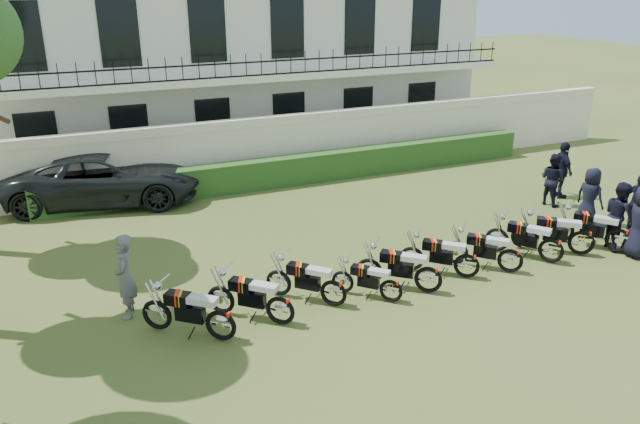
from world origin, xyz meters
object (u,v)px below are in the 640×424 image
(motorcycle_8, at_px, (582,237))
(suv, at_px, (104,178))
(officer_4, at_px, (552,179))
(inspector, at_px, (125,276))
(motorcycle_6, at_px, (511,255))
(motorcycle_7, at_px, (552,245))
(motorcycle_0, at_px, (220,318))
(officer_5, at_px, (562,170))
(officer_2, at_px, (638,203))
(officer_1, at_px, (619,215))
(motorcycle_9, at_px, (619,234))
(motorcycle_2, at_px, (334,287))
(motorcycle_3, at_px, (391,286))
(motorcycle_1, at_px, (280,304))
(officer_0, at_px, (640,222))
(motorcycle_5, at_px, (467,260))
(officer_3, at_px, (590,196))
(motorcycle_4, at_px, (429,273))

(motorcycle_8, distance_m, suv, 14.41)
(suv, height_order, officer_4, officer_4)
(inspector, xyz_separation_m, officer_4, (13.39, 1.81, -0.10))
(motorcycle_6, bearing_deg, motorcycle_7, -42.98)
(motorcycle_0, relative_size, officer_5, 0.89)
(suv, xyz_separation_m, officer_2, (13.74, -8.60, 0.02))
(officer_4, bearing_deg, inspector, 86.57)
(suv, distance_m, officer_1, 15.36)
(motorcycle_8, bearing_deg, officer_5, 3.64)
(officer_2, relative_size, officer_5, 0.90)
(officer_4, bearing_deg, motorcycle_9, 153.04)
(motorcycle_8, bearing_deg, motorcycle_2, 129.33)
(motorcycle_3, distance_m, motorcycle_8, 5.84)
(motorcycle_1, bearing_deg, officer_4, -28.18)
(motorcycle_0, relative_size, officer_0, 0.88)
(motorcycle_0, xyz_separation_m, motorcycle_9, (10.78, -0.02, -0.00))
(motorcycle_1, bearing_deg, suv, 58.57)
(motorcycle_3, xyz_separation_m, officer_2, (8.55, 0.88, 0.42))
(motorcycle_6, bearing_deg, officer_1, -42.95)
(motorcycle_1, relative_size, motorcycle_5, 1.02)
(suv, bearing_deg, motorcycle_2, -144.40)
(motorcycle_3, bearing_deg, officer_2, -37.82)
(officer_0, bearing_deg, motorcycle_9, 53.42)
(motorcycle_5, height_order, motorcycle_6, motorcycle_5)
(suv, xyz_separation_m, officer_1, (12.26, -9.25, 0.10))
(officer_2, xyz_separation_m, officer_4, (-0.65, 2.71, -0.01))
(suv, xyz_separation_m, officer_3, (12.88, -7.64, 0.03))
(motorcycle_8, relative_size, officer_1, 0.90)
(officer_2, bearing_deg, officer_5, -8.32)
(motorcycle_2, xyz_separation_m, motorcycle_4, (2.27, -0.31, 0.02))
(motorcycle_9, relative_size, inspector, 0.93)
(motorcycle_0, xyz_separation_m, officer_2, (12.47, 0.91, 0.32))
(officer_4, bearing_deg, officer_0, 158.14)
(officer_4, bearing_deg, motorcycle_2, 98.42)
(motorcycle_5, bearing_deg, officer_1, -48.88)
(motorcycle_0, bearing_deg, motorcycle_8, -48.39)
(motorcycle_7, height_order, officer_3, officer_3)
(motorcycle_2, relative_size, motorcycle_6, 1.01)
(motorcycle_1, relative_size, suv, 0.26)
(officer_3, bearing_deg, suv, 48.30)
(motorcycle_6, distance_m, motorcycle_9, 3.42)
(motorcycle_3, distance_m, motorcycle_6, 3.44)
(motorcycle_5, xyz_separation_m, officer_4, (5.61, 3.28, 0.35))
(motorcycle_4, height_order, officer_4, officer_4)
(motorcycle_1, xyz_separation_m, motorcycle_4, (3.63, -0.03, 0.00))
(motorcycle_1, xyz_separation_m, inspector, (-2.88, 1.72, 0.43))
(motorcycle_2, relative_size, motorcycle_3, 1.14)
(motorcycle_4, relative_size, motorcycle_6, 1.10)
(officer_1, bearing_deg, motorcycle_0, 109.18)
(motorcycle_4, relative_size, motorcycle_7, 0.93)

